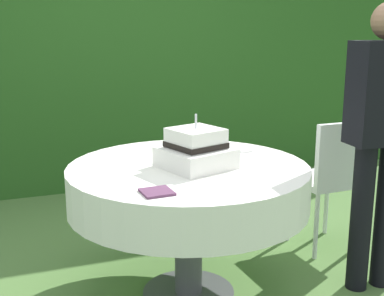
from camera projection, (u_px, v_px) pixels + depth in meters
ground_plane at (188, 294)px, 2.90m from camera, size 20.00×20.00×0.00m
foliage_hedge at (100, 27)px, 4.71m from camera, size 6.58×0.59×2.93m
cake_table at (188, 187)px, 2.75m from camera, size 1.29×1.29×0.75m
wedding_cake at (196, 150)px, 2.68m from camera, size 0.41×0.41×0.28m
serving_plate_near at (169, 145)px, 3.16m from camera, size 0.12×0.12×0.01m
serving_plate_far at (243, 149)px, 3.05m from camera, size 0.13×0.13×0.01m
serving_plate_left at (192, 151)px, 3.02m from camera, size 0.11×0.11×0.01m
napkin_stack at (157, 192)px, 2.28m from camera, size 0.14×0.14×0.01m
garden_chair at (332, 173)px, 3.35m from camera, size 0.42×0.42×0.89m
standing_person at (381, 129)px, 2.78m from camera, size 0.37×0.23×1.60m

